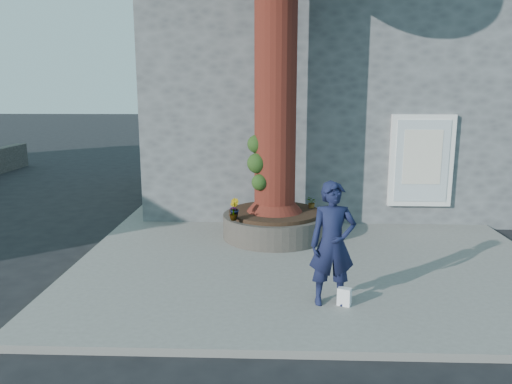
{
  "coord_description": "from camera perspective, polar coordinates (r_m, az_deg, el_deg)",
  "views": [
    {
      "loc": [
        0.78,
        -8.81,
        3.38
      ],
      "look_at": [
        0.4,
        1.49,
        1.25
      ],
      "focal_mm": 35.0,
      "sensor_mm": 36.0,
      "label": 1
    }
  ],
  "objects": [
    {
      "name": "man",
      "position": [
        7.69,
        8.73,
        -5.89
      ],
      "size": [
        0.73,
        0.51,
        1.92
      ],
      "primitive_type": "imported",
      "rotation": [
        0.0,
        0.0,
        0.07
      ],
      "color": "#131735",
      "rests_on": "pavement"
    },
    {
      "name": "planter",
      "position": [
        11.21,
        2.12,
        -3.69
      ],
      "size": [
        2.3,
        2.3,
        0.6
      ],
      "color": "black",
      "rests_on": "pavement"
    },
    {
      "name": "plant_d",
      "position": [
        11.41,
        6.41,
        -1.19
      ],
      "size": [
        0.3,
        0.31,
        0.27
      ],
      "primitive_type": "imported",
      "rotation": [
        0.0,
        0.0,
        5.17
      ],
      "color": "gray",
      "rests_on": "planter"
    },
    {
      "name": "stone_shop",
      "position": [
        16.1,
        8.38,
        10.77
      ],
      "size": [
        10.3,
        8.3,
        6.3
      ],
      "color": "#515356",
      "rests_on": "ground"
    },
    {
      "name": "woman",
      "position": [
        12.53,
        1.46,
        0.68
      ],
      "size": [
        0.93,
        0.77,
        1.74
      ],
      "primitive_type": "imported",
      "rotation": [
        0.0,
        0.0,
        -0.13
      ],
      "color": "#A09F99",
      "rests_on": "pavement"
    },
    {
      "name": "pavement",
      "position": [
        10.38,
        6.0,
        -7.05
      ],
      "size": [
        9.0,
        8.0,
        0.12
      ],
      "primitive_type": "cube",
      "color": "slate",
      "rests_on": "ground"
    },
    {
      "name": "shopping_bag",
      "position": [
        7.93,
        10.05,
        -11.7
      ],
      "size": [
        0.23,
        0.19,
        0.28
      ],
      "primitive_type": "cube",
      "rotation": [
        0.0,
        0.0,
        -0.41
      ],
      "color": "white",
      "rests_on": "pavement"
    },
    {
      "name": "plant_b",
      "position": [
        10.46,
        -2.52,
        -1.89
      ],
      "size": [
        0.31,
        0.31,
        0.42
      ],
      "primitive_type": "imported",
      "rotation": [
        0.0,
        0.0,
        2.08
      ],
      "color": "gray",
      "rests_on": "planter"
    },
    {
      "name": "plant_c",
      "position": [
        10.31,
        -2.6,
        -2.45
      ],
      "size": [
        0.17,
        0.17,
        0.3
      ],
      "primitive_type": "imported",
      "rotation": [
        0.0,
        0.0,
        3.17
      ],
      "color": "gray",
      "rests_on": "planter"
    },
    {
      "name": "plant_a",
      "position": [
        11.1,
        2.66,
        -1.23
      ],
      "size": [
        0.23,
        0.23,
        0.37
      ],
      "primitive_type": "imported",
      "rotation": [
        0.0,
        0.0,
        0.78
      ],
      "color": "gray",
      "rests_on": "planter"
    },
    {
      "name": "ground",
      "position": [
        9.47,
        -2.81,
        -9.26
      ],
      "size": [
        120.0,
        120.0,
        0.0
      ],
      "primitive_type": "plane",
      "color": "black",
      "rests_on": "ground"
    },
    {
      "name": "yellow_line",
      "position": [
        11.06,
        -18.41,
        -6.73
      ],
      "size": [
        0.1,
        30.0,
        0.01
      ],
      "primitive_type": "cube",
      "color": "yellow",
      "rests_on": "ground"
    }
  ]
}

